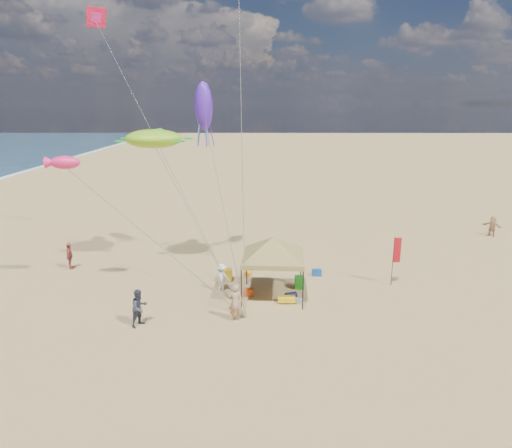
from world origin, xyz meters
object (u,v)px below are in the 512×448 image
object	(u,v)px
cooler_blue	(317,273)
person_near_b	(140,308)
canopy_tent	(273,239)
person_far_c	(492,226)
chair_green	(299,282)
feather_flag	(396,253)
person_near_a	(235,302)
person_near_c	(221,277)
person_far_a	(70,256)
chair_yellow	(228,275)
beach_cart	(287,299)
cooler_red	(248,292)

from	to	relation	value
cooler_blue	person_near_b	size ratio (longest dim) A/B	0.30
canopy_tent	person_far_c	size ratio (longest dim) A/B	3.87
canopy_tent	chair_green	world-z (taller)	canopy_tent
feather_flag	person_near_a	bearing A→B (deg)	-154.09
feather_flag	person_near_c	xyz separation A→B (m)	(-9.67, -0.79, -1.14)
person_near_a	person_near_c	bearing A→B (deg)	-80.60
canopy_tent	person_far_a	world-z (taller)	canopy_tent
cooler_blue	chair_yellow	bearing A→B (deg)	-171.26
cooler_blue	beach_cart	world-z (taller)	cooler_blue
cooler_red	person_far_c	distance (m)	21.72
cooler_red	beach_cart	world-z (taller)	cooler_red
chair_yellow	chair_green	bearing A→B (deg)	-14.78
person_near_a	beach_cart	bearing A→B (deg)	-148.62
beach_cart	cooler_blue	bearing A→B (deg)	61.50
person_far_a	person_far_c	size ratio (longest dim) A/B	1.03
chair_green	beach_cart	distance (m)	2.05
person_near_c	chair_green	bearing A→B (deg)	-168.09
person_near_b	person_far_c	xyz separation A→B (m)	(23.54, 14.50, -0.09)
beach_cart	person_near_a	xyz separation A→B (m)	(-2.54, -1.92, 0.71)
canopy_tent	chair_yellow	size ratio (longest dim) A/B	8.79
beach_cart	person_far_c	size ratio (longest dim) A/B	0.57
person_near_a	feather_flag	bearing A→B (deg)	-159.75
chair_yellow	cooler_red	bearing A→B (deg)	-58.91
chair_green	chair_yellow	world-z (taller)	same
canopy_tent	chair_green	xyz separation A→B (m)	(1.51, 1.04, -2.81)
chair_green	canopy_tent	bearing A→B (deg)	-145.47
beach_cart	chair_green	bearing A→B (deg)	66.36
person_near_b	person_near_c	bearing A→B (deg)	-5.31
cooler_blue	person_near_c	distance (m)	5.97
beach_cart	person_near_c	distance (m)	3.84
cooler_red	chair_yellow	world-z (taller)	chair_yellow
chair_yellow	person_near_a	bearing A→B (deg)	-81.93
feather_flag	chair_green	size ratio (longest dim) A/B	4.08
person_near_c	beach_cart	bearing A→B (deg)	163.56
person_near_a	person_far_a	xyz separation A→B (m)	(-10.58, 6.82, -0.09)
cooler_red	cooler_blue	size ratio (longest dim) A/B	1.00
person_near_a	person_near_c	distance (m)	3.58
person_near_a	chair_green	bearing A→B (deg)	-137.22
chair_green	person_near_c	size ratio (longest dim) A/B	0.45
feather_flag	cooler_blue	distance (m)	4.72
feather_flag	chair_green	distance (m)	5.62
feather_flag	person_near_c	distance (m)	9.77
person_near_c	person_far_a	bearing A→B (deg)	-11.80
person_near_b	person_near_c	size ratio (longest dim) A/B	1.15
chair_yellow	person_near_a	xyz separation A→B (m)	(0.69, -4.86, 0.56)
canopy_tent	person_near_c	bearing A→B (deg)	165.87
chair_green	cooler_red	bearing A→B (deg)	-160.36
cooler_red	chair_yellow	xyz separation A→B (m)	(-1.25, 2.07, 0.16)
cooler_red	beach_cart	size ratio (longest dim) A/B	0.60
cooler_blue	cooler_red	bearing A→B (deg)	-144.39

